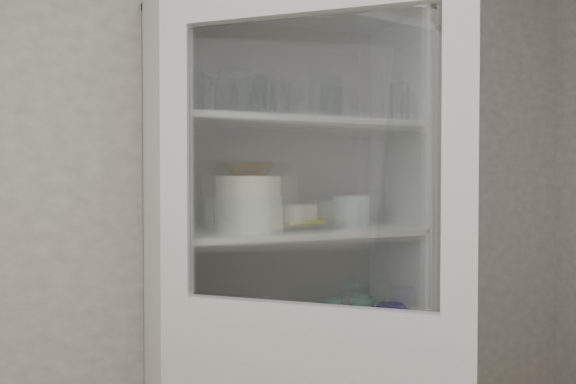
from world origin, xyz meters
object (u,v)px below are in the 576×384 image
object	(u,v)px
mug_teal	(362,309)
mug_white	(336,327)
goblet_1	(265,100)
grey_bowl_stack	(351,210)
pantry_cabinet	(282,310)
goblet_3	(333,106)
glass_platter	(299,225)
white_canister	(176,326)
yellow_trivet	(299,221)
goblet_0	(201,95)
measuring_cups	(217,341)
plate_stack_back	(229,213)
teal_jar	(332,314)
white_ramekin	(299,212)
terracotta_bowl	(249,169)
goblet_2	(294,102)
mug_blue	(391,316)
cream_bowl	(249,186)
plate_stack_front	(249,214)

from	to	relation	value
mug_teal	mug_white	size ratio (longest dim) A/B	1.21
goblet_1	grey_bowl_stack	distance (m)	0.55
pantry_cabinet	goblet_3	world-z (taller)	pantry_cabinet
pantry_cabinet	mug_white	size ratio (longest dim) A/B	22.86
glass_platter	white_canister	distance (m)	0.58
goblet_1	yellow_trivet	distance (m)	0.49
goblet_0	mug_teal	xyz separation A→B (m)	(0.66, -0.03, -0.84)
mug_teal	measuring_cups	world-z (taller)	mug_teal
goblet_1	plate_stack_back	distance (m)	0.46
goblet_0	teal_jar	distance (m)	0.99
plate_stack_back	white_ramekin	size ratio (longest dim) A/B	1.33
plate_stack_back	mug_white	size ratio (longest dim) A/B	2.01
goblet_3	terracotta_bowl	distance (m)	0.51
goblet_0	glass_platter	world-z (taller)	goblet_0
goblet_2	mug_blue	distance (m)	0.93
cream_bowl	plate_stack_back	bearing A→B (deg)	98.74
cream_bowl	glass_platter	bearing A→B (deg)	17.24
goblet_3	yellow_trivet	distance (m)	0.50
mug_blue	mug_teal	bearing A→B (deg)	128.95
mug_teal	mug_white	xyz separation A→B (m)	(-0.21, -0.17, -0.01)
pantry_cabinet	teal_jar	world-z (taller)	pantry_cabinet
goblet_0	measuring_cups	world-z (taller)	goblet_0
mug_white	measuring_cups	distance (m)	0.44
teal_jar	grey_bowl_stack	bearing A→B (deg)	-0.59
mug_blue	goblet_3	bearing A→B (deg)	151.84
plate_stack_front	grey_bowl_stack	bearing A→B (deg)	11.08
goblet_1	yellow_trivet	xyz separation A→B (m)	(0.10, -0.10, -0.47)
mug_white	white_canister	size ratio (longest dim) A/B	0.72
white_ramekin	goblet_1	bearing A→B (deg)	134.69
mug_blue	mug_teal	size ratio (longest dim) A/B	1.07
measuring_cups	cream_bowl	bearing A→B (deg)	-6.59
plate_stack_front	white_ramekin	distance (m)	0.24
plate_stack_back	measuring_cups	xyz separation A→B (m)	(-0.09, -0.15, -0.44)
grey_bowl_stack	measuring_cups	size ratio (longest dim) A/B	1.37
terracotta_bowl	white_canister	xyz separation A→B (m)	(-0.24, 0.10, -0.56)
grey_bowl_stack	measuring_cups	xyz separation A→B (m)	(-0.57, -0.08, -0.44)
white_ramekin	white_canister	distance (m)	0.61
measuring_cups	mug_blue	bearing A→B (deg)	-1.68
plate_stack_front	cream_bowl	distance (m)	0.10
goblet_2	cream_bowl	xyz separation A→B (m)	(-0.25, -0.17, -0.33)
mug_teal	plate_stack_back	bearing A→B (deg)	154.25
goblet_2	white_ramekin	distance (m)	0.44
mug_teal	plate_stack_front	bearing A→B (deg)	171.30
mug_white	white_canister	bearing A→B (deg)	-176.27
pantry_cabinet	measuring_cups	size ratio (longest dim) A/B	20.12
goblet_1	mug_white	xyz separation A→B (m)	(0.19, -0.22, -0.85)
goblet_3	plate_stack_back	world-z (taller)	goblet_3
goblet_2	white_ramekin	xyz separation A→B (m)	(-0.02, -0.10, -0.43)
yellow_trivet	teal_jar	distance (m)	0.40
glass_platter	plate_stack_front	bearing A→B (deg)	-162.76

